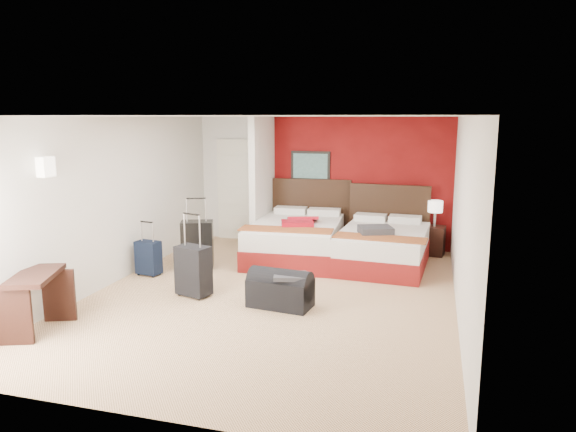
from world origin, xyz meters
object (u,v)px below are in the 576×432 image
(duffel_bag, at_px, (280,291))
(desk, at_px, (38,303))
(bed_right, at_px, (383,248))
(suitcase_black, at_px, (197,246))
(red_suitcase_open, at_px, (300,221))
(table_lamp, at_px, (435,214))
(suitcase_navy, at_px, (149,259))
(bed_left, at_px, (296,240))
(suitcase_charcoal, at_px, (193,272))
(nightstand, at_px, (434,241))

(duffel_bag, distance_m, desk, 2.95)
(bed_right, distance_m, suitcase_black, 3.12)
(red_suitcase_open, distance_m, desk, 4.47)
(red_suitcase_open, bearing_deg, table_lamp, 5.47)
(suitcase_navy, distance_m, desk, 2.37)
(bed_right, distance_m, table_lamp, 1.36)
(bed_left, bearing_deg, red_suitcase_open, -48.79)
(bed_right, xyz_separation_m, table_lamp, (0.83, 0.98, 0.46))
(suitcase_charcoal, bearing_deg, suitcase_navy, 163.70)
(red_suitcase_open, distance_m, duffel_bag, 2.39)
(suitcase_black, bearing_deg, table_lamp, 7.41)
(bed_left, height_order, nightstand, bed_left)
(suitcase_charcoal, distance_m, duffel_bag, 1.30)
(bed_left, bearing_deg, suitcase_navy, -144.84)
(nightstand, relative_size, duffel_bag, 0.64)
(bed_right, height_order, suitcase_charcoal, suitcase_charcoal)
(bed_left, relative_size, bed_right, 1.07)
(suitcase_navy, distance_m, duffel_bag, 2.55)
(suitcase_navy, bearing_deg, desk, -82.33)
(bed_right, height_order, desk, desk)
(bed_left, bearing_deg, bed_right, -6.03)
(red_suitcase_open, distance_m, suitcase_navy, 2.63)
(suitcase_black, xyz_separation_m, desk, (-0.65, -2.94, -0.03))
(bed_right, bearing_deg, red_suitcase_open, -174.83)
(suitcase_black, bearing_deg, red_suitcase_open, 12.11)
(suitcase_black, height_order, suitcase_charcoal, suitcase_black)
(table_lamp, distance_m, suitcase_navy, 5.08)
(table_lamp, bearing_deg, desk, -132.11)
(table_lamp, bearing_deg, duffel_bag, -120.33)
(nightstand, bearing_deg, red_suitcase_open, -148.14)
(bed_left, height_order, red_suitcase_open, red_suitcase_open)
(bed_left, distance_m, suitcase_black, 1.77)
(bed_left, bearing_deg, table_lamp, 17.37)
(suitcase_black, height_order, suitcase_navy, suitcase_black)
(suitcase_charcoal, bearing_deg, bed_right, 59.46)
(bed_right, bearing_deg, suitcase_navy, -152.65)
(desk, bearing_deg, bed_right, 26.83)
(desk, bearing_deg, bed_left, 41.97)
(bed_left, height_order, duffel_bag, bed_left)
(suitcase_charcoal, height_order, suitcase_navy, suitcase_charcoal)
(table_lamp, bearing_deg, red_suitcase_open, -155.86)
(red_suitcase_open, xyz_separation_m, duffel_bag, (0.32, -2.31, -0.49))
(table_lamp, relative_size, suitcase_black, 0.61)
(suitcase_black, xyz_separation_m, duffel_bag, (1.83, -1.36, -0.18))
(nightstand, distance_m, suitcase_charcoal, 4.59)
(duffel_bag, xyz_separation_m, desk, (-2.49, -1.58, 0.15))
(bed_left, relative_size, suitcase_charcoal, 3.15)
(table_lamp, bearing_deg, bed_right, -130.35)
(nightstand, distance_m, suitcase_black, 4.27)
(bed_left, relative_size, red_suitcase_open, 2.91)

